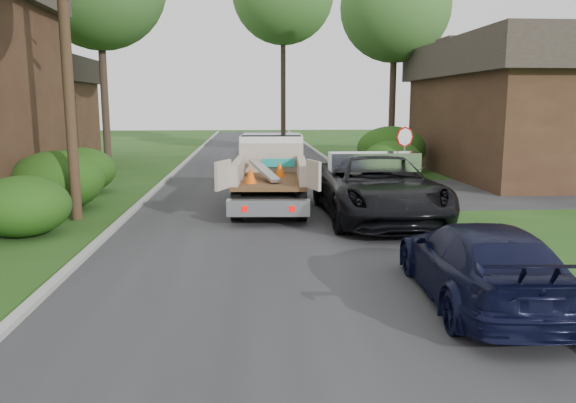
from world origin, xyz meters
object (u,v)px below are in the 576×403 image
Objects in this scene: house_right at (542,107)px; black_pickup at (377,187)px; tree_right_far at (395,7)px; flatbed_truck at (271,167)px; house_left_far at (20,108)px; navy_suv at (480,263)px; stop_sign at (404,146)px; utility_pole at (65,34)px.

house_right is 1.94× the size of black_pickup.
flatbed_truck is (-7.28, -12.73, -7.25)m from tree_right_far.
house_left_far is 21.78m from tree_right_far.
navy_suv is (0.16, -7.00, -0.24)m from black_pickup.
flatbed_truck is at bearing -160.81° from stop_sign.
house_right reaches higher than house_left_far.
flatbed_truck is at bearing 21.84° from utility_pole.
stop_sign is 0.33× the size of house_left_far.
black_pickup is at bearing -46.39° from house_left_far.
tree_right_far is (-5.50, 6.00, 5.32)m from house_right.
house_right is 2.12× the size of flatbed_truck.
black_pickup is at bearing -135.97° from house_right.
utility_pole is at bearing -64.77° from house_left_far.
utility_pole is 20.66m from house_right.
tree_right_far is at bearing 78.19° from stop_sign.
house_right is at bearing -47.49° from tree_right_far.
black_pickup is at bearing -85.35° from navy_suv.
utility_pole is 18.93m from house_left_far.
house_right is 2.74× the size of navy_suv.
house_right reaches higher than stop_sign.
house_left_far reaches higher than flatbed_truck.
tree_right_far is 17.78m from black_pickup.
black_pickup is at bearing -114.26° from stop_sign.
stop_sign reaches higher than black_pickup.
flatbed_truck is at bearing -152.21° from house_right.
house_left_far is at bearing 174.56° from tree_right_far.
tree_right_far reaches higher than utility_pole.
flatbed_truck reaches higher than black_pickup.
house_left_far is 1.13× the size of black_pickup.
house_left_far is at bearing 133.46° from black_pickup.
navy_suv is at bearing -100.50° from tree_right_far.
stop_sign is 0.22× the size of tree_right_far.
utility_pole is at bearing -153.99° from house_right.
flatbed_truck is (-4.98, -1.73, -0.55)m from stop_sign.
stop_sign is at bearing -101.81° from tree_right_far.
house_left_far is 24.26m from black_pickup.
house_left_far reaches higher than black_pickup.
flatbed_truck is at bearing 136.65° from black_pickup.
black_pickup reaches higher than navy_suv.
stop_sign reaches higher than navy_suv.
flatbed_truck is 10.26m from navy_suv.
black_pickup is (-2.03, -4.50, -0.85)m from stop_sign.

